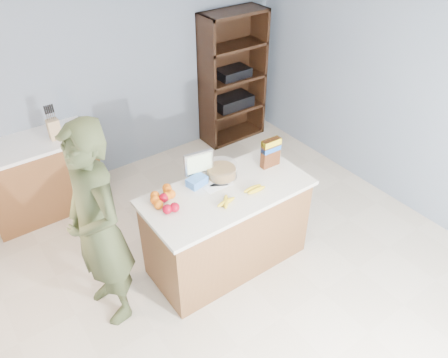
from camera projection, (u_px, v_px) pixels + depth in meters
floor at (245, 278)px, 4.28m from camera, size 4.50×5.00×0.02m
walls at (251, 132)px, 3.31m from camera, size 4.52×5.02×2.51m
counter_peninsula at (227, 230)px, 4.23m from camera, size 1.56×0.76×0.90m
back_cabinet at (41, 176)px, 4.89m from camera, size 1.24×0.62×0.90m
shelving_unit at (231, 80)px, 6.04m from camera, size 0.90×0.40×1.80m
person at (97, 229)px, 3.46m from camera, size 0.53×0.74×1.90m
knife_block at (54, 128)px, 4.62m from camera, size 0.12×0.10×0.31m
envelopes at (219, 185)px, 4.02m from camera, size 0.31×0.20×0.00m
bananas at (240, 195)px, 3.85m from camera, size 0.52×0.18×0.04m
apples at (169, 205)px, 3.72m from camera, size 0.15×0.25×0.09m
oranges at (163, 195)px, 3.82m from camera, size 0.26×0.25×0.08m
blue_carton at (197, 181)px, 3.99m from camera, size 0.20×0.16×0.08m
salad_bowl at (221, 171)px, 4.09m from camera, size 0.30×0.30×0.13m
tv at (199, 164)px, 4.01m from camera, size 0.28×0.12×0.28m
cereal_box at (271, 151)px, 4.17m from camera, size 0.20×0.08×0.29m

